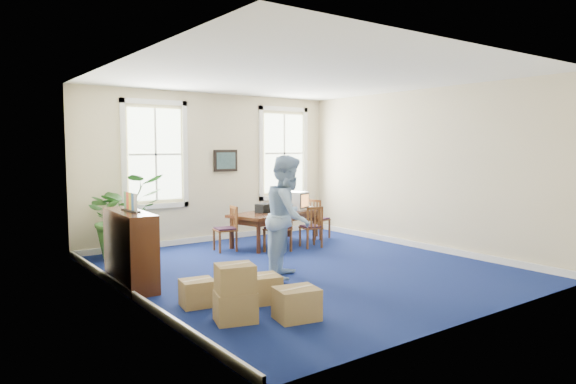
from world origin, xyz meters
TOP-DOWN VIEW (x-y plane):
  - floor at (0.00, 0.00)m, footprint 6.50×6.50m
  - ceiling at (0.00, 0.00)m, footprint 6.50×6.50m
  - wall_back at (0.00, 3.25)m, footprint 6.50×0.00m
  - wall_front at (0.00, -3.25)m, footprint 6.50×0.00m
  - wall_left at (-3.00, 0.00)m, footprint 0.00×6.50m
  - wall_right at (3.00, 0.00)m, footprint 0.00×6.50m
  - baseboard_back at (0.00, 3.22)m, footprint 6.00×0.04m
  - baseboard_left at (-2.97, 0.00)m, footprint 0.04×6.50m
  - baseboard_right at (2.97, 0.00)m, footprint 0.04×6.50m
  - window_left at (-1.30, 3.23)m, footprint 1.40×0.12m
  - window_right at (1.90, 3.23)m, footprint 1.40×0.12m
  - wall_picture at (0.30, 3.20)m, footprint 0.58×0.06m
  - conference_table at (0.83, 2.07)m, footprint 2.19×1.41m
  - crt_tv at (1.43, 2.11)m, footprint 0.58×0.60m
  - game_console at (1.71, 2.07)m, footprint 0.20×0.24m
  - equipment_bag at (0.60, 2.11)m, footprint 0.41×0.33m
  - chair_near_left at (0.42, 1.38)m, footprint 0.51×0.51m
  - chair_near_right at (1.25, 1.38)m, footprint 0.44×0.44m
  - chair_end_left at (-0.36, 2.07)m, footprint 0.46×0.46m
  - chair_end_right at (2.03, 2.07)m, footprint 0.49×0.49m
  - man at (-0.54, -0.28)m, footprint 1.18×1.17m
  - credenza at (-2.75, 0.64)m, footprint 0.48×1.45m
  - brochure_rack at (-2.73, 0.64)m, footprint 0.27×0.67m
  - potted_plant at (-2.17, 2.66)m, footprint 1.57×1.41m
  - cardboard_boxes at (-2.12, -1.53)m, footprint 1.48×1.48m

SIDE VIEW (x-z plane):
  - floor at x=0.00m, z-range 0.00..0.00m
  - baseboard_back at x=0.00m, z-range 0.00..0.12m
  - baseboard_left at x=-2.97m, z-range 0.00..0.12m
  - baseboard_right at x=2.97m, z-range 0.00..0.12m
  - conference_table at x=0.83m, z-range 0.00..0.69m
  - cardboard_boxes at x=-2.12m, z-range 0.00..0.72m
  - chair_near_right at x=1.25m, z-range 0.00..0.85m
  - chair_end_left at x=-0.36m, z-range 0.00..0.89m
  - chair_end_right at x=2.03m, z-range 0.00..0.89m
  - chair_near_left at x=0.42m, z-range 0.00..0.95m
  - credenza at x=-2.75m, z-range 0.00..1.12m
  - game_console at x=1.71m, z-range 0.69..0.75m
  - equipment_bag at x=0.60m, z-range 0.69..0.87m
  - potted_plant at x=-2.17m, z-range 0.00..1.57m
  - crt_tv at x=1.43m, z-range 0.69..1.08m
  - man at x=-0.54m, z-range 0.00..1.92m
  - brochure_rack at x=-2.73m, z-range 1.12..1.42m
  - wall_back at x=0.00m, z-range -1.65..4.85m
  - wall_front at x=0.00m, z-range -1.65..4.85m
  - wall_left at x=-3.00m, z-range -1.65..4.85m
  - wall_right at x=3.00m, z-range -1.65..4.85m
  - wall_picture at x=0.30m, z-range 1.51..1.99m
  - window_left at x=-1.30m, z-range 0.80..3.00m
  - window_right at x=1.90m, z-range 0.80..3.00m
  - ceiling at x=0.00m, z-range 3.20..3.20m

